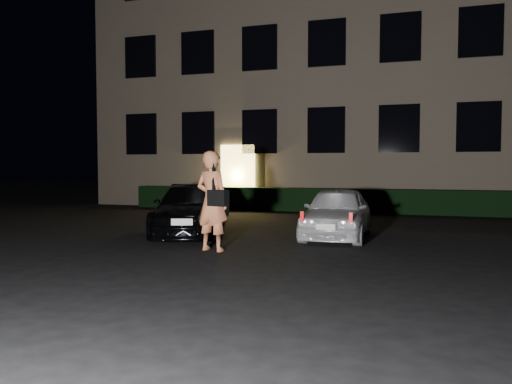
% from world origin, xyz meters
% --- Properties ---
extents(ground, '(80.00, 80.00, 0.00)m').
position_xyz_m(ground, '(0.00, 0.00, 0.00)').
color(ground, black).
rests_on(ground, ground).
extents(building, '(20.00, 8.11, 12.00)m').
position_xyz_m(building, '(-0.00, 14.99, 6.00)').
color(building, '#706450').
rests_on(building, ground).
extents(hedge, '(15.00, 0.70, 0.85)m').
position_xyz_m(hedge, '(0.00, 10.50, 0.42)').
color(hedge, black).
rests_on(hedge, ground).
extents(sedan, '(3.01, 4.47, 1.20)m').
position_xyz_m(sedan, '(-2.09, 3.62, 0.60)').
color(sedan, black).
rests_on(sedan, ground).
extents(hatch, '(1.45, 3.49, 1.18)m').
position_xyz_m(hatch, '(1.46, 4.01, 0.59)').
color(hatch, white).
rests_on(hatch, ground).
extents(man, '(0.83, 0.64, 1.97)m').
position_xyz_m(man, '(-0.60, 1.43, 0.99)').
color(man, '#E27F50').
rests_on(man, ground).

